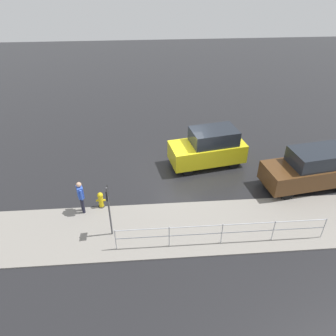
{
  "coord_description": "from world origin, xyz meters",
  "views": [
    {
      "loc": [
        1.75,
        14.11,
        9.74
      ],
      "look_at": [
        0.74,
        0.99,
        0.9
      ],
      "focal_mm": 35.0,
      "sensor_mm": 36.0,
      "label": 1
    }
  ],
  "objects_px": {
    "moving_hatchback": "(209,148)",
    "parked_sedan": "(310,169)",
    "sign_post": "(109,205)",
    "pedestrian": "(81,195)",
    "fire_hydrant": "(101,200)"
  },
  "relations": [
    {
      "from": "fire_hydrant",
      "to": "sign_post",
      "type": "xyz_separation_m",
      "value": [
        -0.59,
        1.77,
        1.18
      ]
    },
    {
      "from": "pedestrian",
      "to": "sign_post",
      "type": "distance_m",
      "value": 2.11
    },
    {
      "from": "moving_hatchback",
      "to": "fire_hydrant",
      "type": "distance_m",
      "value": 6.3
    },
    {
      "from": "moving_hatchback",
      "to": "parked_sedan",
      "type": "xyz_separation_m",
      "value": [
        -4.51,
        2.29,
        -0.03
      ]
    },
    {
      "from": "moving_hatchback",
      "to": "parked_sedan",
      "type": "bearing_deg",
      "value": 153.1
    },
    {
      "from": "moving_hatchback",
      "to": "sign_post",
      "type": "height_order",
      "value": "sign_post"
    },
    {
      "from": "moving_hatchback",
      "to": "sign_post",
      "type": "bearing_deg",
      "value": 45.6
    },
    {
      "from": "moving_hatchback",
      "to": "pedestrian",
      "type": "height_order",
      "value": "moving_hatchback"
    },
    {
      "from": "moving_hatchback",
      "to": "pedestrian",
      "type": "distance_m",
      "value": 7.07
    },
    {
      "from": "parked_sedan",
      "to": "pedestrian",
      "type": "xyz_separation_m",
      "value": [
        10.69,
        1.15,
        -0.04
      ]
    },
    {
      "from": "parked_sedan",
      "to": "pedestrian",
      "type": "distance_m",
      "value": 10.75
    },
    {
      "from": "moving_hatchback",
      "to": "pedestrian",
      "type": "bearing_deg",
      "value": 29.08
    },
    {
      "from": "pedestrian",
      "to": "moving_hatchback",
      "type": "bearing_deg",
      "value": -150.92
    },
    {
      "from": "parked_sedan",
      "to": "pedestrian",
      "type": "height_order",
      "value": "parked_sedan"
    },
    {
      "from": "parked_sedan",
      "to": "sign_post",
      "type": "bearing_deg",
      "value": 15.78
    }
  ]
}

